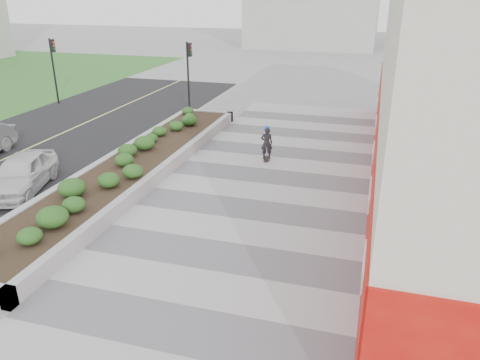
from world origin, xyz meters
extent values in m
plane|color=gray|center=(0.00, 0.00, 0.00)|extent=(160.00, 160.00, 0.00)
cube|color=#A8A8AD|center=(0.00, 3.00, 0.01)|extent=(8.00, 36.00, 0.01)
cube|color=beige|center=(7.00, 9.00, 4.00)|extent=(6.00, 24.00, 8.00)
cube|color=red|center=(4.02, 9.00, 1.50)|extent=(0.12, 24.00, 3.00)
cube|color=#9E9EA0|center=(-5.50, 15.85, 0.28)|extent=(3.00, 0.30, 0.55)
cube|color=#9E9EA0|center=(-6.85, 7.00, 0.28)|extent=(0.30, 18.00, 0.55)
cube|color=#9E9EA0|center=(-4.15, 7.00, 0.28)|extent=(0.30, 18.00, 0.55)
cube|color=#2D2116|center=(-5.50, 7.00, 0.25)|extent=(2.40, 17.40, 0.50)
cube|color=black|center=(-12.00, 7.00, 0.00)|extent=(10.00, 40.00, 0.00)
cylinder|color=black|center=(-7.30, 17.50, 2.10)|extent=(0.12, 0.12, 4.20)
cube|color=black|center=(-7.12, 17.50, 3.75)|extent=(0.18, 0.28, 0.80)
cylinder|color=black|center=(-16.50, 17.00, 2.10)|extent=(0.12, 0.12, 4.20)
cube|color=black|center=(-16.32, 17.00, 3.75)|extent=(0.18, 0.28, 0.80)
cylinder|color=#595654|center=(0.50, 3.00, 0.00)|extent=(0.44, 0.44, 0.01)
cube|color=black|center=(-0.61, 10.07, 0.07)|extent=(0.33, 0.74, 0.02)
imported|color=#232328|center=(-0.61, 10.07, 0.80)|extent=(0.60, 0.48, 1.45)
sphere|color=blue|center=(-0.61, 10.07, 1.48)|extent=(0.23, 0.23, 0.23)
imported|color=silver|center=(-8.70, 4.20, 0.69)|extent=(2.75, 4.37, 1.39)
camera|label=1|loc=(3.79, -9.20, 7.15)|focal=35.00mm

